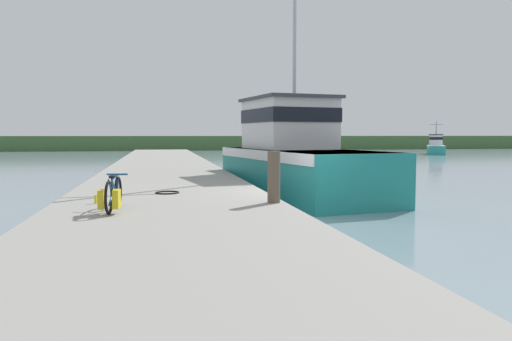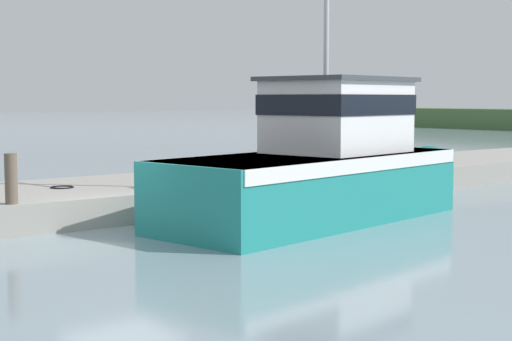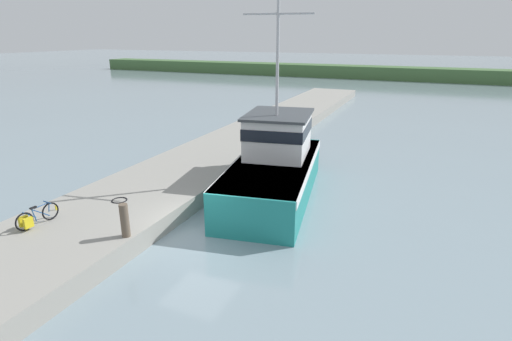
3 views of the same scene
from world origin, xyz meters
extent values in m
plane|color=gray|center=(0.00, 0.00, 0.00)|extent=(320.00, 320.00, 0.00)
cube|color=gray|center=(-3.96, 0.00, 0.39)|extent=(5.33, 80.00, 0.77)
cube|color=teal|center=(1.12, 5.04, 0.89)|extent=(4.93, 9.57, 1.78)
cone|color=teal|center=(0.22, 10.35, 0.89)|extent=(1.94, 1.90, 1.69)
cube|color=white|center=(1.12, 5.04, 1.60)|extent=(4.97, 9.40, 0.36)
cube|color=white|center=(0.93, 6.17, 2.75)|extent=(3.31, 3.88, 1.93)
cube|color=black|center=(0.93, 6.17, 3.09)|extent=(3.37, 3.96, 0.54)
cube|color=#3D4247|center=(0.93, 6.17, 3.77)|extent=(3.57, 4.20, 0.12)
cylinder|color=brown|center=(-1.58, -2.03, 1.37)|extent=(0.29, 0.29, 1.20)
torus|color=black|center=(-3.98, 0.33, 0.79)|extent=(0.65, 0.65, 0.04)
camera|label=1|loc=(-4.18, -13.24, 2.36)|focal=35.00mm
camera|label=2|loc=(16.36, -8.88, 3.26)|focal=55.00mm
camera|label=3|loc=(7.45, -11.55, 7.38)|focal=28.00mm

